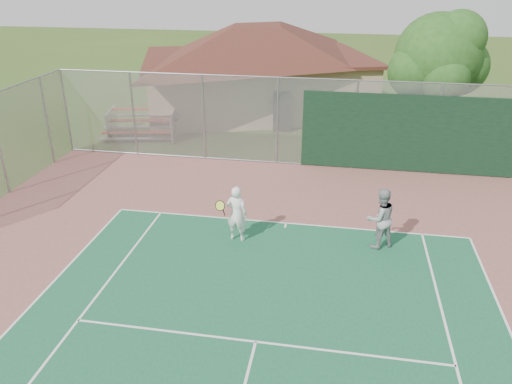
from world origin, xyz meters
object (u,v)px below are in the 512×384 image
bleachers (142,123)px  player_grey_back (380,219)px  clubhouse (257,60)px  player_white_front (236,214)px  tree (439,59)px

bleachers → player_grey_back: (10.42, -8.40, 0.26)m
clubhouse → player_white_front: 14.61m
tree → player_grey_back: (-2.55, -9.16, -2.93)m
tree → clubhouse: bearing=150.1°
bleachers → player_white_front: size_ratio=2.09×
tree → player_white_front: size_ratio=3.43×
tree → player_white_front: (-6.60, -9.48, -2.97)m
player_white_front → player_grey_back: (4.06, 0.32, 0.04)m
player_white_front → clubhouse: bearing=-75.2°
clubhouse → player_grey_back: (5.96, -14.04, -1.83)m
bleachers → player_white_front: player_white_front is taller
bleachers → player_white_front: bearing=-65.6°
clubhouse → bleachers: clubhouse is taller
bleachers → player_white_front: (6.36, -8.72, 0.22)m
clubhouse → tree: 9.87m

